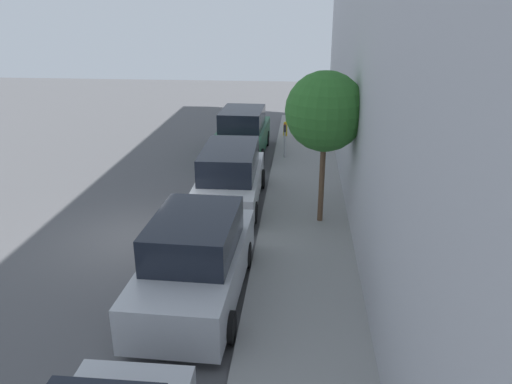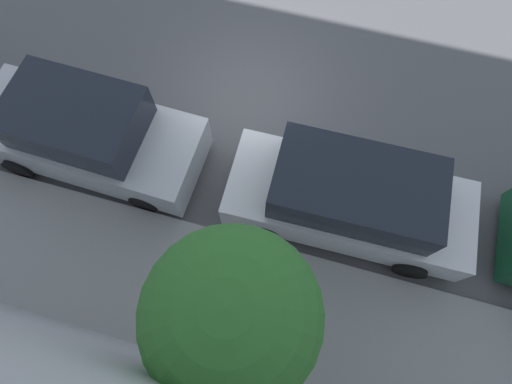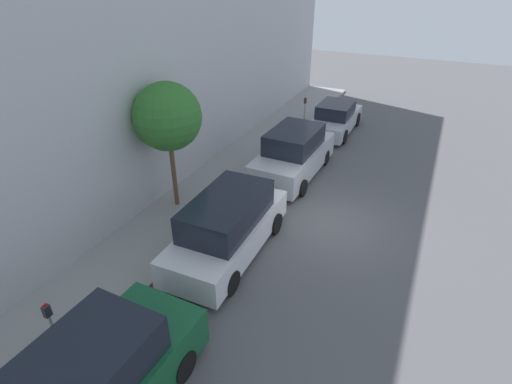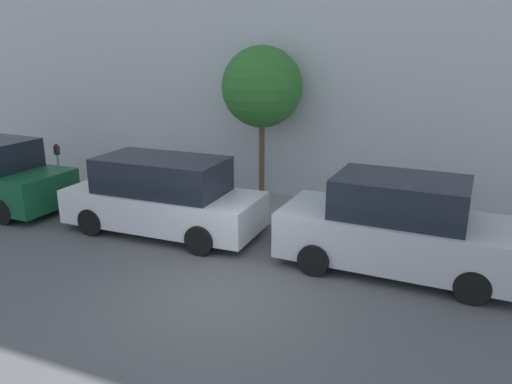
% 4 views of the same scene
% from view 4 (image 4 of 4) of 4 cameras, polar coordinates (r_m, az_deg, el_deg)
% --- Properties ---
extents(ground_plane, '(60.00, 60.00, 0.00)m').
position_cam_4_polar(ground_plane, '(9.65, -4.01, -11.56)').
color(ground_plane, '#515154').
extents(sidewalk, '(2.60, 32.00, 0.15)m').
position_cam_4_polar(sidewalk, '(13.70, 5.16, -2.50)').
color(sidewalk, gray).
rests_on(sidewalk, ground_plane).
extents(parked_suv_second, '(2.09, 4.85, 1.98)m').
position_cam_4_polar(parked_suv_second, '(10.65, 15.91, -3.90)').
color(parked_suv_second, '#B7BABF').
rests_on(parked_suv_second, ground_plane).
extents(parked_minivan_third, '(2.02, 4.94, 1.90)m').
position_cam_4_polar(parked_minivan_third, '(12.52, -10.58, -0.51)').
color(parked_minivan_third, silver).
rests_on(parked_minivan_third, ground_plane).
extents(parking_meter_far, '(0.11, 0.15, 1.42)m').
position_cam_4_polar(parking_meter_far, '(16.72, -21.69, 3.27)').
color(parking_meter_far, '#ADADB2').
rests_on(parking_meter_far, sidewalk).
extents(street_tree, '(2.22, 2.22, 4.37)m').
position_cam_4_polar(street_tree, '(13.89, 0.69, 11.88)').
color(street_tree, brown).
rests_on(street_tree, sidewalk).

